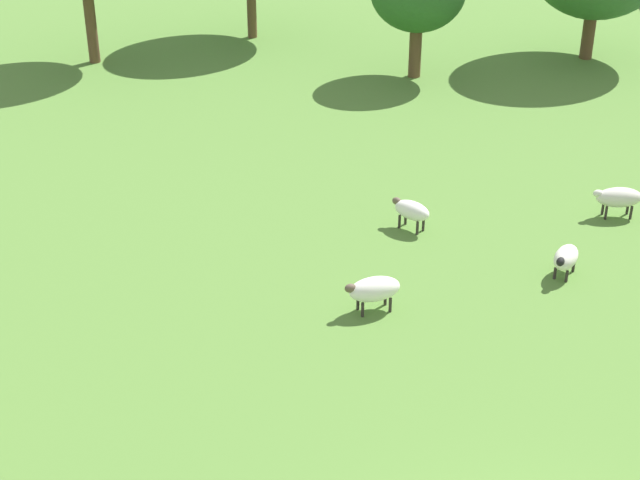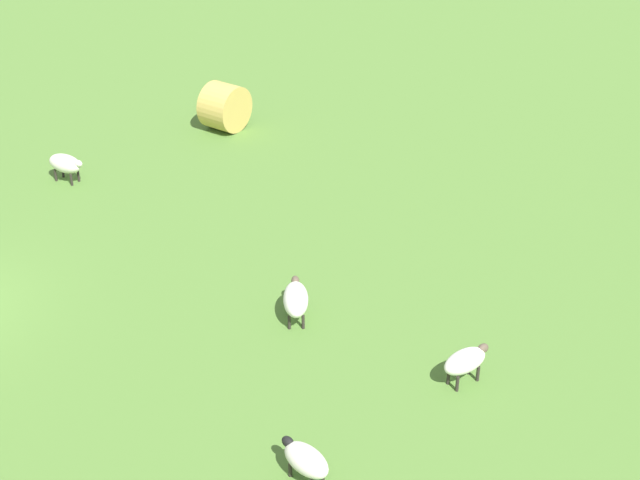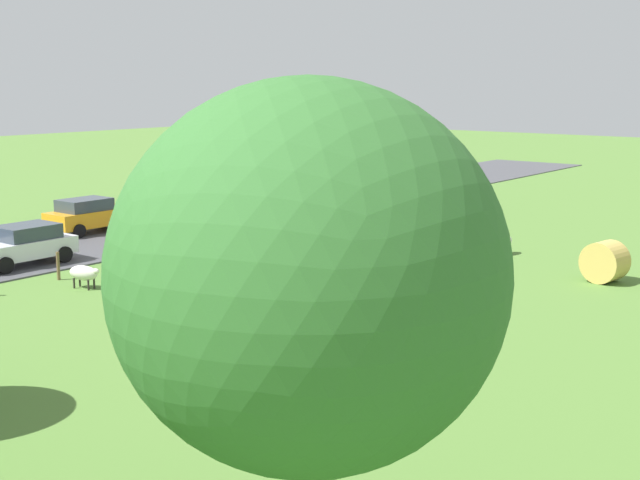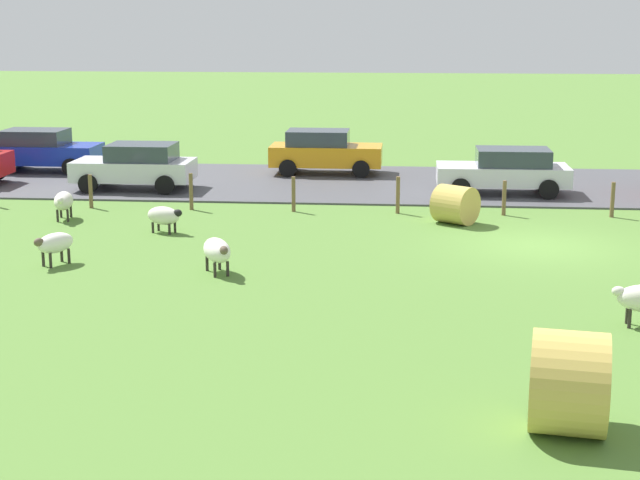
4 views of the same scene
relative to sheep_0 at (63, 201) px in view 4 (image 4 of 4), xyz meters
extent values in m
plane|color=#517A33|center=(-2.17, -13.42, -0.55)|extent=(160.00, 160.00, 0.00)
cube|color=#47474C|center=(7.00, -13.42, -0.52)|extent=(8.00, 80.00, 0.06)
ellipsoid|color=silver|center=(0.02, 0.00, 0.00)|extent=(1.27, 0.75, 0.53)
ellipsoid|color=silver|center=(-0.54, -0.11, 0.12)|extent=(0.29, 0.23, 0.20)
cylinder|color=#2D2823|center=(-0.28, -0.20, -0.37)|extent=(0.07, 0.07, 0.36)
cylinder|color=#2D2823|center=(-0.33, 0.08, -0.37)|extent=(0.07, 0.07, 0.36)
cylinder|color=#2D2823|center=(0.36, -0.07, -0.37)|extent=(0.07, 0.07, 0.36)
cylinder|color=#2D2823|center=(0.31, 0.21, -0.37)|extent=(0.07, 0.07, 0.36)
ellipsoid|color=white|center=(-5.21, -1.65, -0.02)|extent=(1.11, 0.92, 0.48)
ellipsoid|color=brown|center=(-5.62, -1.41, 0.09)|extent=(0.32, 0.29, 0.20)
cylinder|color=#2D2823|center=(-5.51, -1.62, -0.37)|extent=(0.07, 0.07, 0.36)
cylinder|color=#2D2823|center=(-5.38, -1.39, -0.37)|extent=(0.07, 0.07, 0.36)
cylinder|color=#2D2823|center=(-5.04, -1.90, -0.37)|extent=(0.07, 0.07, 0.36)
cylinder|color=#2D2823|center=(-4.90, -1.67, -0.37)|extent=(0.07, 0.07, 0.36)
ellipsoid|color=silver|center=(-8.82, -14.06, 0.13)|extent=(0.19, 0.27, 0.20)
cylinder|color=#2D2823|center=(-8.98, -14.26, -0.37)|extent=(0.07, 0.07, 0.36)
cylinder|color=#2D2823|center=(-8.69, -14.28, -0.37)|extent=(0.07, 0.07, 0.36)
ellipsoid|color=silver|center=(-1.48, -3.34, -0.07)|extent=(0.80, 1.09, 0.50)
ellipsoid|color=black|center=(-1.63, -3.78, 0.04)|extent=(0.26, 0.31, 0.20)
cylinder|color=#2D2823|center=(-1.44, -3.64, -0.41)|extent=(0.07, 0.07, 0.29)
cylinder|color=#2D2823|center=(-1.70, -3.55, -0.41)|extent=(0.07, 0.07, 0.29)
cylinder|color=#2D2823|center=(-1.25, -3.13, -0.41)|extent=(0.07, 0.07, 0.29)
cylinder|color=#2D2823|center=(-1.51, -3.04, -0.41)|extent=(0.07, 0.07, 0.29)
ellipsoid|color=white|center=(-5.66, -5.65, 0.00)|extent=(1.29, 1.03, 0.55)
ellipsoid|color=brown|center=(-6.16, -5.90, 0.12)|extent=(0.31, 0.28, 0.20)
cylinder|color=#2D2823|center=(-5.88, -5.93, -0.38)|extent=(0.07, 0.07, 0.35)
cylinder|color=#2D2823|center=(-6.02, -5.66, -0.38)|extent=(0.07, 0.07, 0.35)
cylinder|color=#2D2823|center=(-5.31, -5.63, -0.38)|extent=(0.07, 0.07, 0.35)
cylinder|color=#2D2823|center=(-5.45, -5.36, -0.38)|extent=(0.07, 0.07, 0.35)
cylinder|color=tan|center=(0.49, -11.37, 0.00)|extent=(1.49, 1.48, 1.10)
cylinder|color=tan|center=(-13.95, -12.33, 0.19)|extent=(1.64, 1.28, 1.50)
cylinder|color=brown|center=(1.83, -16.05, -0.03)|extent=(0.12, 0.12, 1.05)
cylinder|color=brown|center=(1.83, -12.88, -0.03)|extent=(0.12, 0.12, 1.05)
cylinder|color=brown|center=(1.83, -9.71, 0.01)|extent=(0.12, 0.12, 1.12)
cylinder|color=brown|center=(1.83, -6.55, -0.02)|extent=(0.12, 0.12, 1.07)
cylinder|color=brown|center=(1.83, -3.38, 0.01)|extent=(0.12, 0.12, 1.14)
cylinder|color=brown|center=(1.83, -0.21, -0.03)|extent=(0.12, 0.12, 1.05)
cube|color=silver|center=(4.99, -0.71, 0.16)|extent=(1.93, 4.00, 0.67)
cube|color=#333D47|center=(4.99, -1.01, 0.78)|extent=(1.69, 2.20, 0.56)
cylinder|color=black|center=(4.02, 0.59, -0.17)|extent=(0.22, 0.64, 0.64)
cylinder|color=black|center=(5.95, 0.59, -0.17)|extent=(0.22, 0.64, 0.64)
cylinder|color=black|center=(4.02, -2.01, -0.17)|extent=(0.22, 0.64, 0.64)
cylinder|color=black|center=(5.95, -2.01, -0.17)|extent=(0.22, 0.64, 0.64)
cube|color=#1933B2|center=(8.55, 3.78, 0.18)|extent=(1.91, 4.18, 0.70)
cube|color=#333D47|center=(8.55, 4.10, 0.81)|extent=(1.68, 2.30, 0.56)
cylinder|color=black|center=(9.51, 2.42, -0.17)|extent=(0.22, 0.64, 0.64)
cylinder|color=black|center=(7.60, 2.42, -0.17)|extent=(0.22, 0.64, 0.64)
cylinder|color=black|center=(9.51, 5.14, -0.17)|extent=(0.22, 0.64, 0.64)
cylinder|color=black|center=(7.60, 5.14, -0.17)|extent=(0.22, 0.64, 0.64)
cube|color=orange|center=(8.95, -6.95, 0.20)|extent=(1.83, 4.14, 0.75)
cube|color=#333D47|center=(8.95, -6.64, 0.85)|extent=(1.61, 2.28, 0.56)
cylinder|color=black|center=(9.86, -8.30, -0.17)|extent=(0.22, 0.64, 0.64)
cylinder|color=black|center=(8.03, -8.30, -0.17)|extent=(0.22, 0.64, 0.64)
cylinder|color=black|center=(9.86, -5.61, -0.17)|extent=(0.22, 0.64, 0.64)
cylinder|color=black|center=(8.03, -5.61, -0.17)|extent=(0.22, 0.64, 0.64)
cube|color=silver|center=(5.24, -13.13, 0.14)|extent=(1.88, 4.32, 0.62)
cube|color=#333D47|center=(5.24, -13.45, 0.73)|extent=(1.65, 2.38, 0.56)
cylinder|color=black|center=(4.30, -11.72, -0.17)|extent=(0.22, 0.64, 0.64)
cylinder|color=black|center=(6.18, -11.72, -0.17)|extent=(0.22, 0.64, 0.64)
cylinder|color=black|center=(4.30, -14.53, -0.17)|extent=(0.22, 0.64, 0.64)
cylinder|color=black|center=(6.18, -14.53, -0.17)|extent=(0.22, 0.64, 0.64)
camera|label=1|loc=(-3.71, -23.54, 10.88)|focal=54.19mm
camera|label=2|loc=(8.70, 1.74, 11.32)|focal=50.34mm
camera|label=3|loc=(-24.44, 17.49, 6.64)|focal=47.48mm
camera|label=4|loc=(-27.23, -9.99, 5.25)|focal=54.85mm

